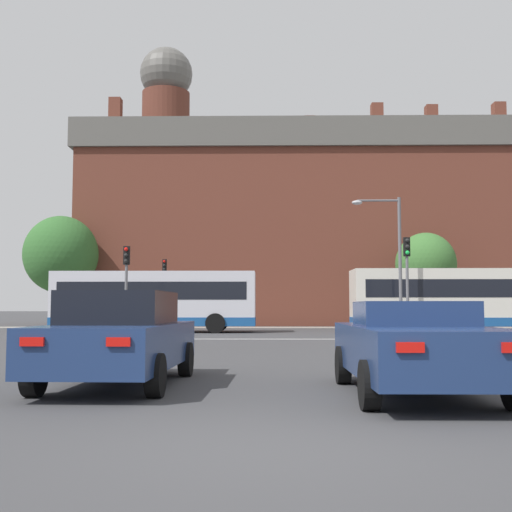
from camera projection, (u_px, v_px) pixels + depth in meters
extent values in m
plane|color=#3D3D3F|center=(271.00, 450.00, 5.87)|extent=(400.00, 400.00, 0.00)
cube|color=silver|center=(267.00, 339.00, 26.22)|extent=(9.54, 0.30, 0.01)
cube|color=gray|center=(266.00, 327.00, 41.23)|extent=(70.60, 2.50, 0.01)
cube|color=brown|center=(308.00, 245.00, 50.80)|extent=(33.65, 13.48, 12.50)
cube|color=#5B5954|center=(308.00, 154.00, 51.38)|extent=(34.33, 14.02, 2.09)
cube|color=brown|center=(115.00, 116.00, 49.07)|extent=(0.90, 0.90, 2.69)
cube|color=brown|center=(181.00, 124.00, 51.35)|extent=(0.90, 0.90, 2.69)
cube|color=brown|center=(252.00, 134.00, 54.30)|extent=(0.90, 0.90, 2.69)
cube|color=brown|center=(310.00, 133.00, 53.78)|extent=(0.90, 0.90, 2.69)
cube|color=brown|center=(377.00, 121.00, 50.39)|extent=(0.90, 0.90, 2.69)
cube|color=brown|center=(431.00, 122.00, 50.83)|extent=(0.90, 0.90, 2.69)
cube|color=brown|center=(499.00, 120.00, 50.17)|extent=(0.90, 0.90, 2.69)
cylinder|color=#5B2D22|center=(166.00, 117.00, 51.80)|extent=(3.82, 3.82, 4.04)
sphere|color=#5B5954|center=(166.00, 74.00, 52.09)|extent=(4.25, 4.25, 4.25)
cube|color=navy|center=(120.00, 345.00, 10.77)|extent=(1.99, 4.71, 0.71)
cube|color=black|center=(120.00, 308.00, 10.77)|extent=(1.66, 2.14, 0.54)
cylinder|color=black|center=(93.00, 359.00, 12.22)|extent=(0.24, 0.65, 0.64)
cylinder|color=black|center=(186.00, 359.00, 12.14)|extent=(0.24, 0.65, 0.64)
cylinder|color=black|center=(34.00, 375.00, 9.34)|extent=(0.24, 0.65, 0.64)
cylinder|color=black|center=(156.00, 375.00, 9.27)|extent=(0.24, 0.65, 0.64)
cube|color=red|center=(32.00, 342.00, 8.47)|extent=(0.32, 0.06, 0.12)
cube|color=red|center=(118.00, 342.00, 8.42)|extent=(0.32, 0.06, 0.12)
cube|color=navy|center=(416.00, 350.00, 9.54)|extent=(1.94, 4.57, 0.70)
cube|color=navy|center=(414.00, 314.00, 9.70)|extent=(1.66, 1.37, 0.37)
cylinder|color=black|center=(343.00, 365.00, 10.94)|extent=(0.22, 0.64, 0.64)
cylinder|color=black|center=(452.00, 365.00, 10.91)|extent=(0.22, 0.64, 0.64)
cylinder|color=black|center=(369.00, 385.00, 8.12)|extent=(0.22, 0.64, 0.64)
cube|color=red|center=(410.00, 347.00, 7.27)|extent=(0.32, 0.05, 0.12)
cube|color=silver|center=(156.00, 299.00, 33.48)|extent=(10.43, 2.56, 2.79)
cube|color=#194C8E|center=(155.00, 321.00, 33.39)|extent=(10.45, 2.58, 0.44)
cube|color=black|center=(156.00, 291.00, 33.51)|extent=(9.60, 2.59, 0.90)
cylinder|color=black|center=(219.00, 322.00, 34.55)|extent=(1.00, 0.28, 1.00)
cylinder|color=black|center=(215.00, 323.00, 32.11)|extent=(1.00, 0.28, 1.00)
cylinder|color=black|center=(100.00, 322.00, 34.65)|extent=(1.00, 0.28, 1.00)
cylinder|color=black|center=(87.00, 323.00, 32.21)|extent=(1.00, 0.28, 1.00)
cube|color=silver|center=(468.00, 298.00, 33.01)|extent=(11.90, 2.59, 2.89)
cube|color=#194C8E|center=(469.00, 321.00, 32.91)|extent=(11.92, 2.61, 0.44)
cube|color=black|center=(468.00, 289.00, 33.05)|extent=(10.95, 2.62, 0.90)
cylinder|color=black|center=(392.00, 322.00, 34.20)|extent=(1.00, 0.28, 1.00)
cylinder|color=black|center=(402.00, 323.00, 31.72)|extent=(1.00, 0.28, 1.00)
cylinder|color=slate|center=(164.00, 300.00, 40.62)|extent=(0.12, 0.12, 3.55)
cube|color=black|center=(165.00, 266.00, 40.79)|extent=(0.26, 0.20, 0.80)
sphere|color=red|center=(164.00, 261.00, 40.68)|extent=(0.17, 0.17, 0.17)
sphere|color=black|center=(164.00, 265.00, 40.66)|extent=(0.17, 0.17, 0.17)
sphere|color=black|center=(164.00, 269.00, 40.64)|extent=(0.17, 0.17, 0.17)
cylinder|color=slate|center=(408.00, 297.00, 26.91)|extent=(0.12, 0.12, 3.45)
cube|color=black|center=(407.00, 247.00, 27.08)|extent=(0.26, 0.20, 0.80)
sphere|color=black|center=(407.00, 240.00, 26.97)|extent=(0.17, 0.17, 0.17)
sphere|color=black|center=(407.00, 247.00, 26.95)|extent=(0.17, 0.17, 0.17)
sphere|color=#1ED14C|center=(407.00, 253.00, 26.93)|extent=(0.17, 0.17, 0.17)
cylinder|color=slate|center=(126.00, 301.00, 27.46)|extent=(0.12, 0.12, 3.13)
cube|color=black|center=(127.00, 255.00, 27.61)|extent=(0.26, 0.20, 0.80)
sphere|color=red|center=(126.00, 249.00, 27.50)|extent=(0.17, 0.17, 0.17)
sphere|color=black|center=(126.00, 255.00, 27.48)|extent=(0.17, 0.17, 0.17)
sphere|color=black|center=(126.00, 261.00, 27.46)|extent=(0.17, 0.17, 0.17)
cylinder|color=slate|center=(400.00, 265.00, 31.01)|extent=(0.16, 0.16, 6.65)
cylinder|color=slate|center=(378.00, 201.00, 31.27)|extent=(2.05, 0.10, 0.10)
ellipsoid|color=#B2B2B7|center=(357.00, 203.00, 31.28)|extent=(0.50, 0.36, 0.22)
cylinder|color=black|center=(141.00, 321.00, 41.39)|extent=(0.13, 0.13, 0.86)
cylinder|color=black|center=(143.00, 321.00, 41.31)|extent=(0.13, 0.13, 0.86)
cube|color=tan|center=(142.00, 309.00, 41.41)|extent=(0.46, 0.37, 0.68)
sphere|color=tan|center=(142.00, 301.00, 41.45)|extent=(0.26, 0.26, 0.26)
cylinder|color=brown|center=(397.00, 321.00, 41.25)|extent=(0.13, 0.13, 0.88)
cylinder|color=brown|center=(398.00, 321.00, 41.09)|extent=(0.13, 0.13, 0.88)
cube|color=#336B38|center=(397.00, 308.00, 41.24)|extent=(0.36, 0.45, 0.69)
sphere|color=tan|center=(397.00, 301.00, 41.27)|extent=(0.26, 0.26, 0.26)
cylinder|color=#4C3823|center=(60.00, 306.00, 42.45)|extent=(0.36, 0.36, 2.73)
ellipsoid|color=#33662D|center=(61.00, 254.00, 42.73)|extent=(4.90, 4.90, 5.15)
cylinder|color=#4C3823|center=(427.00, 309.00, 40.56)|extent=(0.36, 0.36, 2.41)
ellipsoid|color=#3D7033|center=(426.00, 264.00, 40.79)|extent=(3.83, 3.83, 4.02)
cylinder|color=#4C3823|center=(400.00, 305.00, 46.13)|extent=(0.36, 0.36, 2.87)
ellipsoid|color=#33662D|center=(399.00, 262.00, 46.38)|extent=(4.07, 4.07, 4.27)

